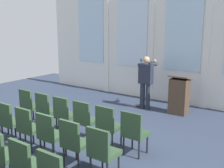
% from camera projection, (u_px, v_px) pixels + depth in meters
% --- Properties ---
extents(ground_plane, '(13.70, 13.70, 0.00)m').
position_uv_depth(ground_plane, '(38.00, 154.00, 5.73)').
color(ground_plane, '#2D384C').
extents(rear_partition, '(9.50, 0.14, 4.01)m').
position_uv_depth(rear_partition, '(158.00, 41.00, 9.46)').
color(rear_partition, silver).
rests_on(rear_partition, ground).
extents(speaker, '(0.52, 0.69, 1.66)m').
position_uv_depth(speaker, '(146.00, 79.00, 8.62)').
color(speaker, '#232838').
rests_on(speaker, ground).
extents(mic_stand, '(0.28, 0.28, 1.55)m').
position_uv_depth(mic_stand, '(140.00, 96.00, 9.00)').
color(mic_stand, black).
rests_on(mic_stand, ground).
extents(lectern, '(0.60, 0.48, 1.16)m').
position_uv_depth(lectern, '(179.00, 96.00, 8.22)').
color(lectern, '#4C3828').
rests_on(lectern, ground).
extents(chair_r0_c0, '(0.46, 0.44, 0.94)m').
position_uv_depth(chair_r0_c0, '(29.00, 104.00, 7.42)').
color(chair_r0_c0, black).
rests_on(chair_r0_c0, ground).
extents(chair_r0_c1, '(0.46, 0.44, 0.94)m').
position_uv_depth(chair_r0_c1, '(46.00, 108.00, 7.05)').
color(chair_r0_c1, black).
rests_on(chair_r0_c1, ground).
extents(chair_r0_c2, '(0.46, 0.44, 0.94)m').
position_uv_depth(chair_r0_c2, '(64.00, 113.00, 6.69)').
color(chair_r0_c2, black).
rests_on(chair_r0_c2, ground).
extents(chair_r0_c3, '(0.46, 0.44, 0.94)m').
position_uv_depth(chair_r0_c3, '(85.00, 118.00, 6.32)').
color(chair_r0_c3, black).
rests_on(chair_r0_c3, ground).
extents(chair_r0_c4, '(0.46, 0.44, 0.94)m').
position_uv_depth(chair_r0_c4, '(108.00, 124.00, 5.95)').
color(chair_r0_c4, black).
rests_on(chair_r0_c4, ground).
extents(chair_r0_c5, '(0.46, 0.44, 0.94)m').
position_uv_depth(chair_r0_c5, '(134.00, 130.00, 5.59)').
color(chair_r0_c5, black).
rests_on(chair_r0_c5, ground).
extents(chair_r1_c1, '(0.46, 0.44, 0.94)m').
position_uv_depth(chair_r1_c1, '(10.00, 120.00, 6.21)').
color(chair_r1_c1, black).
rests_on(chair_r1_c1, ground).
extents(chair_r1_c2, '(0.46, 0.44, 0.94)m').
position_uv_depth(chair_r1_c2, '(28.00, 126.00, 5.85)').
color(chair_r1_c2, black).
rests_on(chair_r1_c2, ground).
extents(chair_r1_c3, '(0.46, 0.44, 0.94)m').
position_uv_depth(chair_r1_c3, '(50.00, 133.00, 5.48)').
color(chair_r1_c3, black).
rests_on(chair_r1_c3, ground).
extents(chair_r1_c4, '(0.46, 0.44, 0.94)m').
position_uv_depth(chair_r1_c4, '(74.00, 140.00, 5.11)').
color(chair_r1_c4, black).
rests_on(chair_r1_c4, ground).
extents(chair_r1_c5, '(0.46, 0.44, 0.94)m').
position_uv_depth(chair_r1_c5, '(102.00, 149.00, 4.75)').
color(chair_r1_c5, black).
rests_on(chair_r1_c5, ground).
extents(chair_r2_c3, '(0.46, 0.44, 0.94)m').
position_uv_depth(chair_r2_c3, '(2.00, 152.00, 4.64)').
color(chair_r2_c3, black).
rests_on(chair_r2_c3, ground).
extents(chair_r2_c4, '(0.46, 0.44, 0.94)m').
position_uv_depth(chair_r2_c4, '(27.00, 164.00, 4.27)').
color(chair_r2_c4, black).
rests_on(chair_r2_c4, ground).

